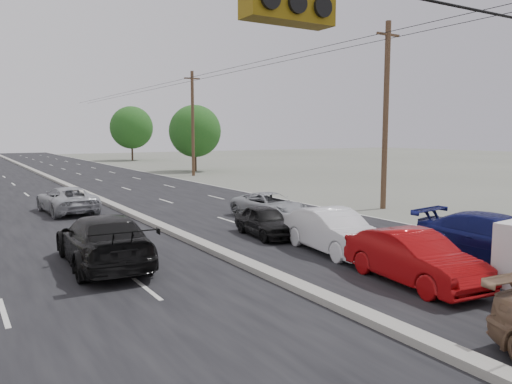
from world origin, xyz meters
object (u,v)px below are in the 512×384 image
queue_car_b (333,232)px  queue_car_c (270,206)px  utility_pole_right_c (193,123)px  tree_right_mid (195,131)px  oncoming_near (103,241)px  queue_car_d (499,240)px  utility_pole_right_b (386,115)px  tree_right_far (132,128)px  queue_car_a (266,222)px  oncoming_far (67,200)px  red_sedan (414,258)px

queue_car_b → queue_car_c: size_ratio=1.03×
utility_pole_right_c → tree_right_mid: bearing=63.4°
oncoming_near → tree_right_mid: bearing=-116.1°
utility_pole_right_c → queue_car_d: size_ratio=1.89×
utility_pole_right_b → queue_car_b: utility_pole_right_b is taller
utility_pole_right_c → tree_right_mid: (2.50, 5.00, -0.77)m
tree_right_far → queue_car_d: size_ratio=1.54×
oncoming_near → queue_car_a: bearing=-167.9°
utility_pole_right_c → oncoming_far: utility_pole_right_c is taller
queue_car_a → queue_car_c: (2.48, 3.48, 0.00)m
utility_pole_right_b → tree_right_far: 55.11m
tree_right_mid → tree_right_far: 25.03m
tree_right_far → oncoming_near: 62.39m
tree_right_far → oncoming_far: bearing=-111.4°
utility_pole_right_b → tree_right_mid: (2.50, 30.00, -0.77)m
queue_car_a → queue_car_d: 8.40m
red_sedan → queue_car_b: (0.50, 3.95, 0.02)m
queue_car_b → oncoming_far: (-6.11, 13.90, -0.07)m
red_sedan → oncoming_far: red_sedan is taller
queue_car_c → oncoming_near: oncoming_near is taller
tree_right_far → queue_car_a: size_ratio=2.27×
queue_car_a → oncoming_near: bearing=-164.6°
tree_right_far → queue_car_c: (-10.56, -54.44, -4.34)m
utility_pole_right_b → queue_car_b: 11.89m
queue_car_a → queue_car_c: size_ratio=0.81×
queue_car_a → oncoming_far: size_ratio=0.74×
red_sedan → oncoming_near: oncoming_near is taller
red_sedan → queue_car_d: size_ratio=0.83×
queue_car_a → oncoming_far: oncoming_far is taller
tree_right_far → queue_car_d: (-9.00, -65.29, -4.19)m
utility_pole_right_b → queue_car_b: bearing=-144.5°
red_sedan → queue_car_c: bearing=83.8°
tree_right_far → queue_car_d: 66.04m
oncoming_far → oncoming_near: bearing=80.7°
tree_right_mid → red_sedan: (-12.00, -40.37, -3.61)m
utility_pole_right_c → queue_car_a: bearing=-108.9°
utility_pole_right_c → tree_right_mid: utility_pole_right_c is taller
red_sedan → oncoming_far: (-5.61, 17.84, -0.05)m
utility_pole_right_c → utility_pole_right_b: bearing=-90.0°
red_sedan → oncoming_near: (-6.74, 6.33, 0.08)m
queue_car_b → oncoming_near: size_ratio=0.82×
queue_car_b → queue_car_c: (1.94, 6.98, -0.13)m
queue_car_d → oncoming_near: (-10.74, 6.25, 0.04)m
tree_right_far → utility_pole_right_b: bearing=-93.6°
queue_car_d → queue_car_c: bearing=90.6°
tree_right_mid → queue_car_a: bearing=-110.1°
utility_pole_right_b → queue_car_c: 8.38m
oncoming_near → oncoming_far: bearing=-92.9°
red_sedan → queue_car_c: red_sedan is taller
red_sedan → queue_car_b: bearing=89.2°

